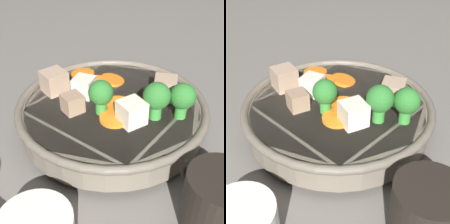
{
  "view_description": "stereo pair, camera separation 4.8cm",
  "coord_description": "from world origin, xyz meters",
  "views": [
    {
      "loc": [
        -0.34,
        0.2,
        0.31
      ],
      "look_at": [
        0.0,
        0.0,
        0.03
      ],
      "focal_mm": 50.0,
      "sensor_mm": 36.0,
      "label": 1
    },
    {
      "loc": [
        -0.36,
        0.15,
        0.31
      ],
      "look_at": [
        0.0,
        0.0,
        0.03
      ],
      "focal_mm": 50.0,
      "sensor_mm": 36.0,
      "label": 2
    }
  ],
  "objects": [
    {
      "name": "ground_plane",
      "position": [
        0.0,
        0.0,
        0.0
      ],
      "size": [
        3.0,
        3.0,
        0.0
      ],
      "primitive_type": "plane",
      "color": "slate"
    },
    {
      "name": "stirfry_bowl",
      "position": [
        -0.0,
        -0.0,
        0.04
      ],
      "size": [
        0.29,
        0.29,
        0.1
      ],
      "color": "slate",
      "rests_on": "ground_plane"
    },
    {
      "name": "dark_mug",
      "position": [
        -0.21,
        -0.01,
        0.04
      ],
      "size": [
        0.1,
        0.08,
        0.07
      ],
      "color": "black",
      "rests_on": "ground_plane"
    }
  ]
}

